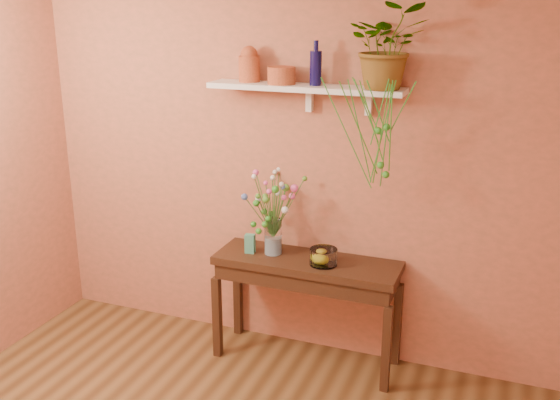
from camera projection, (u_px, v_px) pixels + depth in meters
name	position (u px, v px, depth m)	size (l,w,h in m)	color
room	(145.00, 282.00, 2.64)	(4.04, 4.04, 2.70)	brown
sideboard	(307.00, 274.00, 4.39)	(1.27, 0.41, 0.77)	#342213
wall_shelf	(307.00, 88.00, 4.11)	(1.30, 0.24, 0.19)	white
terracotta_jug	(249.00, 65.00, 4.23)	(0.18, 0.18, 0.24)	#BF492D
terracotta_pot	(282.00, 75.00, 4.13)	(0.18, 0.18, 0.11)	#BF492D
blue_bottle	(316.00, 67.00, 4.05)	(0.08, 0.08, 0.28)	#0D0A38
spider_plant	(387.00, 46.00, 3.84)	(0.47, 0.40, 0.52)	#2F8122
plant_fronds	(378.00, 137.00, 3.85)	(0.58, 0.35, 0.69)	#2F8122
glass_vase	(273.00, 239.00, 4.42)	(0.12, 0.12, 0.25)	white
bouquet	(273.00, 198.00, 4.33)	(0.41, 0.42, 0.47)	#386B28
glass_bowl	(323.00, 257.00, 4.25)	(0.18, 0.18, 0.11)	white
lemon	(321.00, 258.00, 4.27)	(0.07, 0.07, 0.07)	yellow
carton	(250.00, 244.00, 4.45)	(0.07, 0.05, 0.13)	#32717F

